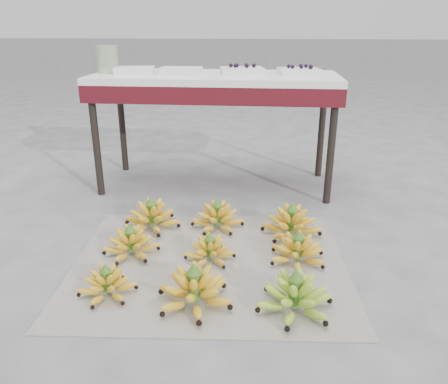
# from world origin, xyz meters

# --- Properties ---
(ground) EXTENTS (60.00, 60.00, 0.00)m
(ground) POSITION_xyz_m (0.00, 0.00, 0.00)
(ground) COLOR #5C5C5E
(ground) RESTS_ON ground
(newspaper_mat) EXTENTS (1.32, 1.13, 0.01)m
(newspaper_mat) POSITION_xyz_m (-0.00, -0.08, 0.00)
(newspaper_mat) COLOR white
(newspaper_mat) RESTS_ON ground
(bunch_front_left) EXTENTS (0.24, 0.24, 0.14)m
(bunch_front_left) POSITION_xyz_m (-0.38, -0.37, 0.05)
(bunch_front_left) COLOR yellow
(bunch_front_left) RESTS_ON newspaper_mat
(bunch_front_center) EXTENTS (0.37, 0.37, 0.19)m
(bunch_front_center) POSITION_xyz_m (-0.02, -0.40, 0.07)
(bunch_front_center) COLOR yellow
(bunch_front_center) RESTS_ON newspaper_mat
(bunch_front_right) EXTENTS (0.32, 0.32, 0.18)m
(bunch_front_right) POSITION_xyz_m (0.37, -0.40, 0.07)
(bunch_front_right) COLOR #77A72E
(bunch_front_right) RESTS_ON newspaper_mat
(bunch_mid_left) EXTENTS (0.30, 0.30, 0.16)m
(bunch_mid_left) POSITION_xyz_m (-0.39, -0.04, 0.06)
(bunch_mid_left) COLOR yellow
(bunch_mid_left) RESTS_ON newspaper_mat
(bunch_mid_center) EXTENTS (0.29, 0.29, 0.14)m
(bunch_mid_center) POSITION_xyz_m (-0.00, -0.05, 0.05)
(bunch_mid_center) COLOR yellow
(bunch_mid_center) RESTS_ON newspaper_mat
(bunch_mid_right) EXTENTS (0.32, 0.32, 0.16)m
(bunch_mid_right) POSITION_xyz_m (0.40, -0.03, 0.06)
(bunch_mid_right) COLOR yellow
(bunch_mid_right) RESTS_ON newspaper_mat
(bunch_back_left) EXTENTS (0.36, 0.36, 0.18)m
(bunch_back_left) POSITION_xyz_m (-0.36, 0.26, 0.07)
(bunch_back_left) COLOR yellow
(bunch_back_left) RESTS_ON newspaper_mat
(bunch_back_center) EXTENTS (0.31, 0.31, 0.17)m
(bunch_back_center) POSITION_xyz_m (-0.01, 0.30, 0.06)
(bunch_back_center) COLOR yellow
(bunch_back_center) RESTS_ON newspaper_mat
(bunch_back_right) EXTENTS (0.35, 0.35, 0.19)m
(bunch_back_right) POSITION_xyz_m (0.38, 0.24, 0.07)
(bunch_back_right) COLOR yellow
(bunch_back_right) RESTS_ON newspaper_mat
(vendor_table) EXTENTS (1.54, 0.62, 0.74)m
(vendor_table) POSITION_xyz_m (-0.10, 0.98, 0.66)
(vendor_table) COLOR black
(vendor_table) RESTS_ON ground
(tray_far_left) EXTENTS (0.27, 0.22, 0.04)m
(tray_far_left) POSITION_xyz_m (-0.61, 0.97, 0.76)
(tray_far_left) COLOR silver
(tray_far_left) RESTS_ON vendor_table
(tray_left) EXTENTS (0.26, 0.19, 0.04)m
(tray_left) POSITION_xyz_m (-0.31, 0.95, 0.76)
(tray_left) COLOR silver
(tray_left) RESTS_ON vendor_table
(tray_right) EXTENTS (0.29, 0.24, 0.07)m
(tray_right) POSITION_xyz_m (0.07, 0.98, 0.76)
(tray_right) COLOR silver
(tray_right) RESTS_ON vendor_table
(tray_far_right) EXTENTS (0.27, 0.22, 0.06)m
(tray_far_right) POSITION_xyz_m (0.42, 1.00, 0.76)
(tray_far_right) COLOR silver
(tray_far_right) RESTS_ON vendor_table
(glass_jar) EXTENTS (0.16, 0.16, 0.17)m
(glass_jar) POSITION_xyz_m (-0.79, 0.98, 0.82)
(glass_jar) COLOR beige
(glass_jar) RESTS_ON vendor_table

